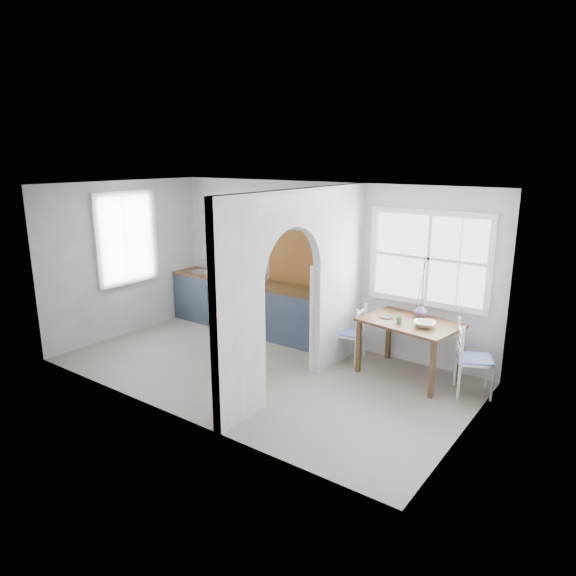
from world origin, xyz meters
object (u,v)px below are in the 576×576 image
Objects in this scene: chair_right at (475,358)px; chair_left at (350,332)px; kettle at (315,285)px; dining_table at (408,349)px; vase at (421,311)px.

chair_left is at bearing 63.28° from chair_right.
chair_left is 0.94m from kettle.
dining_table is 0.90m from chair_right.
chair_right is at bearing -17.05° from vase.
kettle reaches higher than chair_left.
dining_table is at bearing 79.54° from chair_left.
chair_left is 1.86m from chair_right.
vase reaches higher than dining_table.
chair_right reaches higher than dining_table.
dining_table is 0.56m from vase.
chair_left is at bearing -5.76° from kettle.
kettle reaches higher than chair_right.
chair_right is at bearing 8.64° from dining_table.
chair_right is (0.90, -0.01, 0.08)m from dining_table.
vase reaches higher than chair_right.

